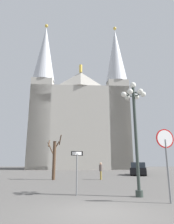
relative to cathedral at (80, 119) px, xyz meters
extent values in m
plane|color=#514F4C|center=(3.16, -38.36, -11.34)|extent=(120.00, 120.00, 0.00)
cube|color=#ADA89E|center=(-0.08, 0.91, -2.36)|extent=(22.58, 13.15, 17.96)
pyramid|color=#ADA89E|center=(0.32, -3.75, 8.37)|extent=(7.74, 2.64, 3.50)
cylinder|color=gold|center=(0.32, -3.75, 11.02)|extent=(0.70, 0.70, 1.80)
cube|color=#ADA89E|center=(-8.32, -3.19, -1.55)|extent=(4.95, 4.95, 19.58)
cone|color=#B7BAC1|center=(-8.32, -3.19, 15.42)|extent=(5.04, 5.04, 14.36)
sphere|color=gold|center=(-8.32, -3.19, 23.00)|extent=(0.80, 0.80, 0.80)
cube|color=#ADA89E|center=(8.74, -1.74, -1.55)|extent=(4.95, 4.95, 19.58)
cone|color=#B7BAC1|center=(8.74, -1.74, 15.42)|extent=(5.04, 5.04, 14.36)
sphere|color=gold|center=(8.74, -1.74, 23.00)|extent=(0.80, 0.80, 0.80)
cylinder|color=slate|center=(6.12, -36.81, -10.04)|extent=(0.08, 0.08, 2.60)
cylinder|color=red|center=(6.12, -36.81, -8.70)|extent=(0.82, 0.22, 0.83)
cylinder|color=white|center=(6.12, -36.83, -8.70)|extent=(0.71, 0.17, 0.73)
cylinder|color=slate|center=(2.11, -35.01, -10.31)|extent=(0.07, 0.07, 2.08)
cube|color=black|center=(2.11, -35.01, -9.27)|extent=(0.60, 0.34, 0.23)
cube|color=white|center=(2.11, -35.03, -9.27)|extent=(0.50, 0.27, 0.16)
cylinder|color=#2D3833|center=(5.19, -35.30, -8.55)|extent=(0.16, 0.16, 5.59)
cylinder|color=#2D3833|center=(5.19, -35.30, -11.19)|extent=(0.36, 0.36, 0.30)
sphere|color=white|center=(5.19, -35.30, -5.59)|extent=(0.33, 0.33, 0.33)
sphere|color=white|center=(5.71, -35.30, -6.12)|extent=(0.29, 0.29, 0.29)
cylinder|color=#2D3833|center=(5.45, -35.30, -6.12)|extent=(0.05, 0.53, 0.05)
sphere|color=white|center=(5.45, -34.84, -6.12)|extent=(0.29, 0.29, 0.29)
cylinder|color=#2D3833|center=(5.32, -35.07, -6.12)|extent=(0.48, 0.31, 0.05)
sphere|color=white|center=(4.92, -34.84, -6.12)|extent=(0.29, 0.29, 0.29)
cylinder|color=#2D3833|center=(5.06, -35.07, -6.12)|extent=(0.48, 0.31, 0.05)
sphere|color=white|center=(4.66, -35.30, -6.12)|extent=(0.29, 0.29, 0.29)
cylinder|color=#2D3833|center=(4.92, -35.30, -6.12)|extent=(0.05, 0.53, 0.05)
sphere|color=white|center=(4.92, -35.76, -6.12)|extent=(0.29, 0.29, 0.29)
cylinder|color=#2D3833|center=(5.06, -35.53, -6.12)|extent=(0.48, 0.31, 0.05)
sphere|color=white|center=(5.45, -35.76, -6.12)|extent=(0.29, 0.29, 0.29)
cylinder|color=#2D3833|center=(5.32, -35.53, -6.12)|extent=(0.48, 0.31, 0.05)
cylinder|color=#473323|center=(-0.72, -26.40, -9.56)|extent=(0.30, 0.30, 3.56)
cylinder|color=#473323|center=(-1.26, -26.46, -8.00)|extent=(0.24, 1.15, 0.73)
cylinder|color=#473323|center=(-0.58, -26.14, -8.20)|extent=(0.64, 0.41, 0.87)
cylinder|color=#473323|center=(-0.23, -26.24, -7.65)|extent=(0.44, 1.08, 0.92)
cylinder|color=#473323|center=(-1.05, -26.73, -8.44)|extent=(0.79, 0.80, 1.13)
cube|color=black|center=(8.73, -19.48, -10.81)|extent=(2.90, 4.73, 0.76)
cube|color=#333D47|center=(8.67, -19.69, -10.11)|extent=(2.24, 2.80, 0.64)
cylinder|color=black|center=(8.29, -17.82, -11.02)|extent=(0.37, 0.67, 0.64)
cylinder|color=black|center=(9.91, -18.24, -11.02)|extent=(0.37, 0.67, 0.64)
cylinder|color=black|center=(7.54, -20.72, -11.02)|extent=(0.37, 0.67, 0.64)
cylinder|color=black|center=(9.16, -21.14, -11.02)|extent=(0.37, 0.67, 0.64)
cylinder|color=olive|center=(3.68, -26.02, -10.96)|extent=(0.12, 0.12, 0.77)
cylinder|color=olive|center=(3.71, -26.18, -10.96)|extent=(0.12, 0.12, 0.77)
cylinder|color=#594C47|center=(3.69, -26.10, -10.28)|extent=(0.32, 0.32, 0.58)
sphere|color=tan|center=(3.69, -26.10, -9.88)|extent=(0.21, 0.21, 0.21)
camera|label=1|loc=(2.94, -45.67, -9.67)|focal=31.91mm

